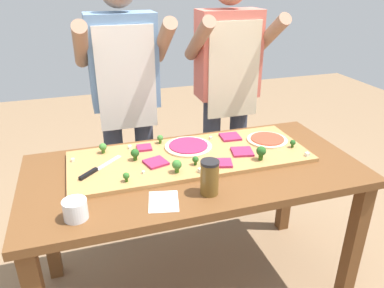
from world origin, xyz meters
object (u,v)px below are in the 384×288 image
at_px(broccoli_floret_center_left, 261,152).
at_px(cheese_crumble_b, 130,147).
at_px(broccoli_floret_back_right, 135,153).
at_px(broccoli_floret_back_mid, 293,143).
at_px(broccoli_floret_center_right, 126,176).
at_px(sauce_jar, 210,177).
at_px(cheese_crumble_c, 211,138).
at_px(cheese_crumble_f, 73,160).
at_px(cheese_crumble_e, 307,154).
at_px(cheese_crumble_a, 143,172).
at_px(chefs_knife, 95,170).
at_px(cook_right, 228,82).
at_px(cook_left, 125,91).
at_px(pizza_slice_near_right, 242,152).
at_px(broccoli_floret_front_left, 177,165).
at_px(broccoli_floret_front_right, 103,147).
at_px(pizza_slice_far_right, 156,162).
at_px(pizza_whole_tomato_red, 267,140).
at_px(pizza_slice_near_left, 223,163).
at_px(pizza_slice_center, 144,148).
at_px(recipe_note, 164,201).
at_px(broccoli_floret_front_mid, 160,138).
at_px(broccoli_floret_back_left, 195,160).
at_px(prep_table, 194,185).
at_px(flour_cup, 75,211).
at_px(pizza_whole_beet_magenta, 188,146).
at_px(cheese_crumble_d, 200,170).
at_px(pizza_slice_far_left, 230,137).

distance_m(broccoli_floret_center_left, cheese_crumble_b, 0.69).
relative_size(broccoli_floret_back_right, broccoli_floret_back_mid, 1.38).
distance_m(broccoli_floret_center_right, sauce_jar, 0.38).
relative_size(cheese_crumble_c, cheese_crumble_f, 0.91).
distance_m(cheese_crumble_c, cheese_crumble_e, 0.53).
distance_m(broccoli_floret_back_mid, cheese_crumble_a, 0.82).
relative_size(cheese_crumble_a, cheese_crumble_b, 0.72).
distance_m(chefs_knife, cook_right, 1.12).
distance_m(cheese_crumble_b, cook_left, 0.45).
height_order(pizza_slice_near_right, broccoli_floret_front_left, broccoli_floret_front_left).
distance_m(pizza_slice_near_right, broccoli_floret_front_right, 0.72).
height_order(pizza_slice_far_right, sauce_jar, sauce_jar).
distance_m(pizza_whole_tomato_red, cook_right, 0.57).
bearing_deg(broccoli_floret_center_left, pizza_slice_near_left, 176.06).
distance_m(pizza_slice_center, recipe_note, 0.49).
relative_size(pizza_slice_near_right, broccoli_floret_center_right, 2.37).
bearing_deg(broccoli_floret_front_mid, cheese_crumble_c, -5.15).
bearing_deg(broccoli_floret_back_left, cheese_crumble_a, -178.26).
distance_m(cheese_crumble_f, sauce_jar, 0.72).
distance_m(prep_table, sauce_jar, 0.31).
bearing_deg(cheese_crumble_b, broccoli_floret_back_mid, -16.57).
relative_size(cheese_crumble_f, flour_cup, 0.16).
bearing_deg(cook_right, cheese_crumble_a, -135.16).
bearing_deg(broccoli_floret_back_left, broccoli_floret_center_right, -170.21).
bearing_deg(broccoli_floret_front_left, broccoli_floret_center_right, -176.53).
relative_size(prep_table, pizza_slice_near_left, 18.40).
bearing_deg(pizza_whole_beet_magenta, chefs_knife, -166.54).
relative_size(cheese_crumble_c, cheese_crumble_d, 0.69).
xyz_separation_m(prep_table, broccoli_floret_front_left, (-0.11, -0.06, 0.16)).
xyz_separation_m(pizza_whole_tomato_red, cheese_crumble_b, (-0.75, 0.13, 0.00)).
xyz_separation_m(cheese_crumble_d, recipe_note, (-0.21, -0.16, -0.03)).
bearing_deg(prep_table, cook_right, 56.62).
bearing_deg(broccoli_floret_center_right, cheese_crumble_f, 129.19).
height_order(broccoli_floret_front_mid, cheese_crumble_d, broccoli_floret_front_mid).
bearing_deg(sauce_jar, cheese_crumble_d, 86.62).
relative_size(broccoli_floret_back_mid, cheese_crumble_c, 3.19).
bearing_deg(chefs_knife, pizza_whole_beet_magenta, 13.46).
bearing_deg(cheese_crumble_f, broccoli_floret_back_mid, -9.31).
height_order(prep_table, pizza_slice_near_right, pizza_slice_near_right).
xyz_separation_m(broccoli_floret_front_left, cook_left, (-0.12, 0.74, 0.16)).
relative_size(pizza_slice_far_left, broccoli_floret_front_mid, 2.19).
bearing_deg(prep_table, broccoli_floret_front_left, -150.29).
height_order(cheese_crumble_e, cheese_crumble_f, cheese_crumble_e).
distance_m(pizza_slice_far_left, cheese_crumble_b, 0.57).
bearing_deg(chefs_knife, cook_left, 68.21).
height_order(cheese_crumble_c, cheese_crumble_f, cheese_crumble_f).
height_order(broccoli_floret_back_right, sauce_jar, sauce_jar).
height_order(cheese_crumble_d, flour_cup, flour_cup).
bearing_deg(pizza_slice_far_left, cheese_crumble_a, -154.63).
relative_size(cheese_crumble_f, sauce_jar, 0.10).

